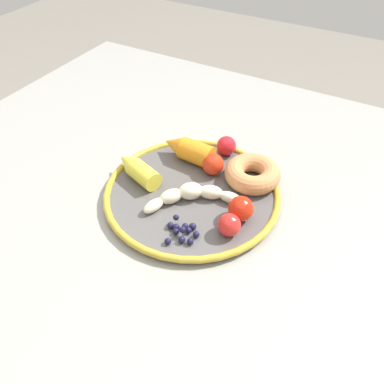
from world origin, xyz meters
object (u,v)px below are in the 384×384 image
at_px(banana, 191,195).
at_px(donut, 252,174).
at_px(blueberry_pile, 182,231).
at_px(tomato_extra, 241,209).
at_px(carrot_orange, 188,150).
at_px(plate, 192,193).
at_px(tomato_far, 229,225).
at_px(tomato_near, 213,164).
at_px(dining_table, 181,219).
at_px(carrot_yellow, 137,169).
at_px(tomato_mid, 226,146).

distance_m(banana, donut, 0.12).
relative_size(blueberry_pile, tomato_extra, 1.34).
bearing_deg(carrot_orange, plate, 123.42).
height_order(plate, donut, donut).
bearing_deg(tomato_extra, tomato_far, 86.68).
bearing_deg(tomato_near, banana, 91.17).
xyz_separation_m(carrot_orange, tomato_far, (-0.15, 0.14, -0.00)).
height_order(dining_table, tomato_far, tomato_far).
bearing_deg(banana, tomato_far, 157.68).
xyz_separation_m(banana, tomato_far, (-0.09, 0.04, 0.01)).
bearing_deg(tomato_far, carrot_yellow, -11.90).
bearing_deg(carrot_yellow, dining_table, -157.83).
bearing_deg(banana, plate, -64.19).
bearing_deg(donut, banana, 54.14).
bearing_deg(carrot_yellow, banana, 176.54).
distance_m(carrot_orange, blueberry_pile, 0.19).
bearing_deg(tomato_mid, blueberry_pile, 97.70).
xyz_separation_m(plate, carrot_orange, (0.05, -0.08, 0.02)).
bearing_deg(carrot_orange, tomato_mid, -139.10).
distance_m(tomato_near, tomato_extra, 0.12).
distance_m(dining_table, carrot_orange, 0.14).
relative_size(dining_table, tomato_mid, 28.12).
xyz_separation_m(tomato_far, tomato_extra, (-0.00, -0.04, 0.00)).
xyz_separation_m(blueberry_pile, tomato_extra, (-0.07, -0.08, 0.01)).
relative_size(banana, tomato_near, 3.47).
bearing_deg(blueberry_pile, dining_table, -58.18).
bearing_deg(banana, tomato_mid, -87.97).
distance_m(carrot_orange, tomato_extra, 0.18).
xyz_separation_m(banana, tomato_extra, (-0.09, -0.00, 0.01)).
relative_size(donut, tomato_near, 2.50).
bearing_deg(blueberry_pile, carrot_yellow, -29.74).
xyz_separation_m(dining_table, plate, (-0.03, 0.02, 0.10)).
xyz_separation_m(blueberry_pile, tomato_near, (0.03, -0.16, 0.01)).
height_order(donut, blueberry_pile, donut).
distance_m(carrot_yellow, donut, 0.21).
relative_size(dining_table, banana, 7.68).
xyz_separation_m(banana, blueberry_pile, (-0.02, 0.07, -0.01)).
bearing_deg(tomato_near, tomato_extra, 138.23).
bearing_deg(tomato_extra, dining_table, -14.28).
bearing_deg(banana, donut, -125.86).
bearing_deg(blueberry_pile, tomato_far, -148.99).
bearing_deg(plate, carrot_orange, -56.58).
relative_size(dining_table, tomato_near, 26.64).
bearing_deg(tomato_mid, carrot_orange, 40.90).
bearing_deg(dining_table, plate, 153.16).
bearing_deg(tomato_far, tomato_extra, -93.32).
xyz_separation_m(plate, donut, (-0.08, -0.08, 0.02)).
bearing_deg(tomato_mid, plate, 88.20).
bearing_deg(carrot_yellow, plate, -173.44).
bearing_deg(tomato_near, dining_table, 48.74).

